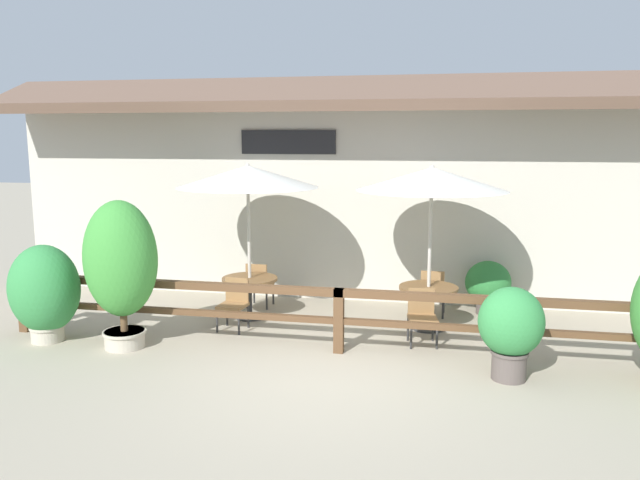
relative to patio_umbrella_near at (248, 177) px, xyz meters
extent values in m
plane|color=#9E937F|center=(1.80, -2.49, -2.44)|extent=(60.00, 60.00, 0.00)
cube|color=#BCB7A8|center=(1.80, 1.71, -0.64)|extent=(14.00, 0.40, 3.60)
cube|color=brown|center=(1.80, 1.16, 1.43)|extent=(14.28, 1.48, 0.70)
cube|color=black|center=(0.33, 1.48, 0.56)|extent=(1.81, 0.04, 0.45)
cube|color=brown|center=(1.80, -1.44, -1.55)|extent=(10.40, 0.14, 0.11)
cube|color=brown|center=(1.80, -1.44, -1.97)|extent=(10.40, 0.10, 0.09)
cube|color=brown|center=(-3.33, -1.44, -1.97)|extent=(0.14, 0.14, 0.95)
cube|color=brown|center=(1.80, -1.44, -1.97)|extent=(0.14, 0.14, 0.95)
cylinder|color=#B7B2A8|center=(0.00, 0.00, -1.28)|extent=(0.06, 0.06, 2.32)
cone|color=silver|center=(0.00, 0.00, 0.00)|extent=(2.39, 2.39, 0.37)
sphere|color=#B2ADA3|center=(0.00, 0.00, 0.19)|extent=(0.07, 0.07, 0.07)
cylinder|color=brown|center=(0.00, 0.00, -1.76)|extent=(0.95, 0.95, 0.05)
cylinder|color=#333333|center=(0.00, 0.00, -2.11)|extent=(0.07, 0.07, 0.66)
cylinder|color=#333333|center=(0.00, 0.00, -2.43)|extent=(0.52, 0.52, 0.03)
cube|color=olive|center=(-0.06, -0.74, -2.04)|extent=(0.46, 0.46, 0.05)
cube|color=olive|center=(-0.04, -0.55, -1.81)|extent=(0.40, 0.07, 0.40)
cylinder|color=#2D2D2D|center=(-0.27, -0.91, -2.25)|extent=(0.04, 0.04, 0.38)
cylinder|color=#2D2D2D|center=(0.11, -0.94, -2.25)|extent=(0.04, 0.04, 0.38)
cylinder|color=#2D2D2D|center=(-0.23, -0.53, -2.25)|extent=(0.04, 0.04, 0.38)
cylinder|color=#2D2D2D|center=(0.15, -0.57, -2.25)|extent=(0.04, 0.04, 0.38)
cube|color=olive|center=(-0.04, 0.74, -2.04)|extent=(0.44, 0.44, 0.05)
cube|color=olive|center=(-0.05, 0.55, -1.81)|extent=(0.40, 0.06, 0.40)
cylinder|color=#2D2D2D|center=(0.16, 0.92, -2.25)|extent=(0.04, 0.04, 0.38)
cylinder|color=#2D2D2D|center=(-0.22, 0.94, -2.25)|extent=(0.04, 0.04, 0.38)
cylinder|color=#2D2D2D|center=(0.14, 0.54, -2.25)|extent=(0.04, 0.04, 0.38)
cylinder|color=#2D2D2D|center=(-0.24, 0.56, -2.25)|extent=(0.04, 0.04, 0.38)
cylinder|color=#B7B2A8|center=(3.04, -0.05, -1.28)|extent=(0.06, 0.06, 2.32)
cone|color=silver|center=(3.04, -0.05, 0.00)|extent=(2.39, 2.39, 0.37)
sphere|color=#B2ADA3|center=(3.04, -0.05, 0.19)|extent=(0.07, 0.07, 0.07)
cylinder|color=brown|center=(3.04, -0.05, -1.76)|extent=(0.95, 0.95, 0.05)
cylinder|color=#333333|center=(3.04, -0.05, -2.11)|extent=(0.07, 0.07, 0.66)
cylinder|color=#333333|center=(3.04, -0.05, -2.43)|extent=(0.52, 0.52, 0.03)
cube|color=olive|center=(2.98, -0.87, -2.04)|extent=(0.49, 0.49, 0.05)
cube|color=olive|center=(2.94, -0.68, -1.81)|extent=(0.40, 0.11, 0.40)
cylinder|color=#2D2D2D|center=(2.82, -1.09, -2.25)|extent=(0.04, 0.04, 0.38)
cylinder|color=#2D2D2D|center=(3.20, -1.02, -2.25)|extent=(0.04, 0.04, 0.38)
cylinder|color=#2D2D2D|center=(2.76, -0.72, -2.25)|extent=(0.04, 0.04, 0.38)
cylinder|color=#2D2D2D|center=(3.13, -0.65, -2.25)|extent=(0.04, 0.04, 0.38)
cube|color=olive|center=(3.09, 0.77, -2.04)|extent=(0.43, 0.43, 0.05)
cube|color=olive|center=(3.09, 0.58, -1.81)|extent=(0.40, 0.05, 0.40)
cylinder|color=#2D2D2D|center=(3.29, 0.95, -2.25)|extent=(0.04, 0.04, 0.38)
cylinder|color=#2D2D2D|center=(2.91, 0.96, -2.25)|extent=(0.04, 0.04, 0.38)
cylinder|color=#2D2D2D|center=(3.28, 0.57, -2.25)|extent=(0.04, 0.04, 0.38)
cylinder|color=#2D2D2D|center=(2.90, 0.58, -2.25)|extent=(0.04, 0.04, 0.38)
cylinder|color=#564C47|center=(4.13, -2.01, -2.25)|extent=(0.44, 0.44, 0.38)
cylinder|color=#564C47|center=(4.13, -2.01, -2.08)|extent=(0.48, 0.48, 0.04)
ellipsoid|color=#338442|center=(4.13, -2.01, -1.67)|extent=(0.83, 0.75, 0.91)
cylinder|color=#B7AD99|center=(-1.37, -1.84, -2.32)|extent=(0.59, 0.59, 0.25)
cylinder|color=#B7AD99|center=(-1.37, -1.84, -2.21)|extent=(0.63, 0.63, 0.04)
cylinder|color=brown|center=(-1.37, -1.84, -1.93)|extent=(0.11, 0.11, 0.52)
ellipsoid|color=#3D8E38|center=(-1.37, -1.84, -1.10)|extent=(1.08, 0.97, 1.72)
cylinder|color=#B7AD99|center=(-2.68, -1.81, -2.32)|extent=(0.48, 0.48, 0.25)
cylinder|color=#B7AD99|center=(-2.68, -1.81, -2.21)|extent=(0.52, 0.52, 0.04)
ellipsoid|color=#338442|center=(-2.68, -1.81, -1.62)|extent=(1.07, 0.96, 1.35)
cylinder|color=#564C47|center=(4.04, 1.06, -2.32)|extent=(0.38, 0.38, 0.24)
cylinder|color=#564C47|center=(4.04, 1.06, -2.22)|extent=(0.42, 0.42, 0.04)
ellipsoid|color=#287033|center=(4.04, 1.06, -1.88)|extent=(0.79, 0.72, 0.77)
camera|label=1|loc=(3.23, -10.02, 0.66)|focal=35.00mm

